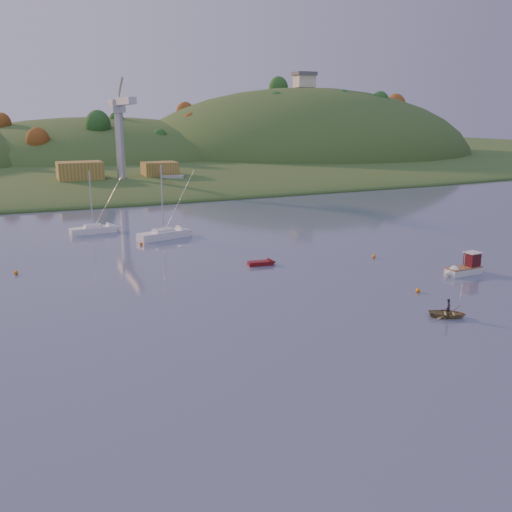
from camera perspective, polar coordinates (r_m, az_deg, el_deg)
name	(u,v)px	position (r m, az deg, el deg)	size (l,w,h in m)	color
ground	(421,390)	(42.83, 16.17, -12.78)	(500.00, 500.00, 0.00)	#3A4A60
far_shore	(69,160)	(260.83, -18.21, 9.14)	(620.00, 220.00, 1.50)	#2A4F1F
shore_slope	(90,174)	(196.47, -16.24, 7.91)	(640.00, 150.00, 7.00)	#2A4F1F
hill_center	(100,162)	(242.25, -15.34, 9.02)	(140.00, 120.00, 36.00)	#2A4F1F
hill_right	(303,159)	(254.90, 4.70, 9.68)	(150.00, 130.00, 60.00)	#2A4F1F
hilltop_house	(304,79)	(254.61, 4.86, 17.20)	(9.00, 7.00, 6.45)	beige
hillside_trees	(82,169)	(216.23, -16.97, 8.37)	(280.00, 50.00, 32.00)	#1B4819
wharf	(132,183)	(154.94, -12.25, 7.11)	(42.00, 16.00, 2.40)	slate
shed_west	(80,171)	(153.55, -17.20, 8.10)	(11.00, 8.00, 4.80)	olive
shed_east	(160,169)	(158.31, -9.60, 8.53)	(9.00, 7.00, 4.00)	olive
dock_crane	(120,121)	(149.83, -13.44, 12.95)	(3.20, 28.00, 20.30)	#B7B7BC
fishing_boat	(462,269)	(73.21, 19.87, -1.19)	(5.65, 2.15, 3.53)	silver
sailboat_near	(93,229)	(96.94, -15.98, 2.61)	(7.53, 3.00, 10.17)	white
sailboat_far	(163,234)	(90.28, -9.24, 2.20)	(8.61, 4.60, 11.44)	white
canoe	(448,314)	(57.79, 18.64, -5.48)	(2.48, 3.47, 0.72)	olive
paddler	(448,309)	(57.65, 18.68, -5.07)	(0.58, 0.38, 1.60)	black
red_tender	(266,263)	(73.58, 0.98, -0.68)	(3.87, 1.71, 1.28)	#5E0D11
work_vessel	(173,183)	(153.37, -8.26, 7.21)	(13.81, 9.33, 3.35)	slate
buoy_0	(418,290)	(64.62, 15.90, -3.33)	(0.50, 0.50, 0.50)	orange
buoy_1	(374,256)	(78.66, 11.72, -0.02)	(0.50, 0.50, 0.50)	orange
buoy_2	(16,273)	(75.01, -22.88, -1.53)	(0.50, 0.50, 0.50)	orange
buoy_3	(141,243)	(86.35, -11.42, 1.24)	(0.50, 0.50, 0.50)	orange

